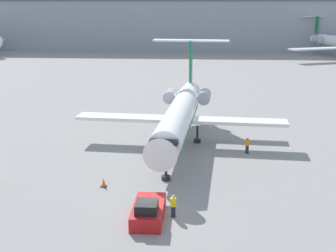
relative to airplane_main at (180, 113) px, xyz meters
name	(u,v)px	position (x,y,z in m)	size (l,w,h in m)	color
ground_plane	(156,217)	(-0.98, -18.17, -3.44)	(600.00, 600.00, 0.00)	gray
terminal_building	(192,23)	(-0.98, 101.83, 4.73)	(180.00, 16.80, 16.29)	#8C939E
airplane_main	(180,113)	(0.00, 0.00, 0.00)	(23.11, 27.55, 10.38)	white
pushback_tug	(148,211)	(-1.47, -18.60, -2.79)	(2.19, 4.82, 1.77)	#B21919
worker_near_tug	(173,206)	(0.32, -18.13, -2.54)	(0.40, 0.24, 1.73)	#232838
worker_by_wing	(247,145)	(7.07, -2.91, -2.53)	(0.40, 0.24, 1.74)	#232838
traffic_cone_left	(104,183)	(-5.93, -12.80, -3.07)	(0.53, 0.53, 0.78)	black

